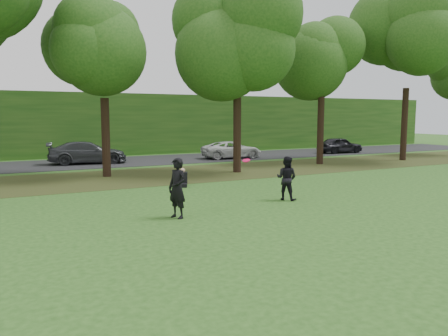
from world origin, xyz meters
The scene contains 10 objects.
ground centered at (0.00, 0.00, 0.00)m, with size 120.00×120.00×0.00m, color #244B17.
leaf_litter centered at (0.00, 13.00, 0.01)m, with size 60.00×7.00×0.01m, color #433718.
street centered at (0.00, 21.00, 0.01)m, with size 70.00×7.00×0.02m, color black.
far_hedge centered at (0.00, 27.00, 2.50)m, with size 70.00×3.00×5.00m, color #1B4914.
player_left centered at (-3.14, 3.33, 0.95)m, with size 0.69×0.45×1.90m, color black.
player_right centered at (1.64, 4.20, 0.83)m, with size 0.81×0.63×1.67m, color black.
parked_cars centered at (-0.58, 20.00, 0.70)m, with size 42.18×3.69×1.47m.
frisbee centered at (-0.56, 3.48, 1.69)m, with size 0.27×0.28×0.14m.
seated_person centered at (-0.65, 9.06, 0.31)m, with size 0.67×0.83×0.83m.
tree_line centered at (-0.34, 12.94, 7.84)m, with size 55.30×7.90×12.31m.
Camera 1 is at (-8.05, -9.28, 3.20)m, focal length 35.00 mm.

